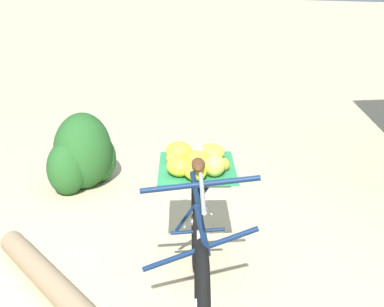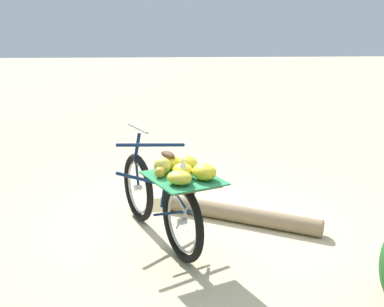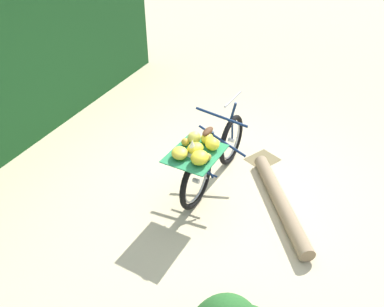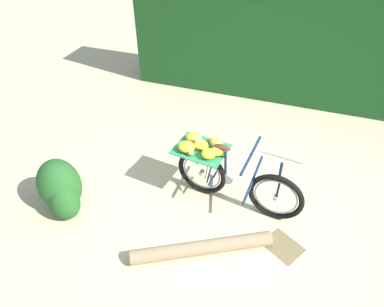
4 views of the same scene
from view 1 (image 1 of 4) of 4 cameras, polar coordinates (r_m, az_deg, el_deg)
The scene contains 4 objects.
ground_plane at distance 3.97m, azimuth -1.65°, elevation -14.31°, with size 60.00×60.00×0.00m, color beige.
bicycle at distance 3.77m, azimuth 0.62°, elevation -7.12°, with size 1.75×1.01×1.03m.
fallen_log at distance 3.99m, azimuth -13.28°, elevation -13.18°, with size 0.18×0.18×1.72m, color #937A5B.
shrub_cluster at distance 5.71m, azimuth -10.97°, elevation -0.21°, with size 0.81×0.55×0.77m.
Camera 1 is at (-3.02, -1.37, 2.17)m, focal length 53.08 mm.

